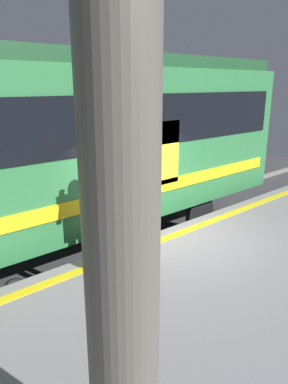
{
  "coord_description": "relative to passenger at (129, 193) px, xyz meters",
  "views": [
    {
      "loc": [
        3.86,
        4.19,
        3.42
      ],
      "look_at": [
        0.45,
        0.3,
        1.87
      ],
      "focal_mm": 33.75,
      "sensor_mm": 36.0,
      "label": 1
    }
  ],
  "objects": [
    {
      "name": "track_rail_near",
      "position": [
        -0.9,
        -1.81,
        -1.91
      ],
      "size": [
        21.87,
        0.08,
        0.16
      ],
      "primitive_type": "cube",
      "color": "slate",
      "rests_on": "ground"
    },
    {
      "name": "platform",
      "position": [
        -0.9,
        1.49,
        -1.5
      ],
      "size": [
        16.82,
        3.99,
        0.97
      ],
      "primitive_type": "cube",
      "color": "gray",
      "rests_on": "ground"
    },
    {
      "name": "handbag",
      "position": [
        0.42,
        -0.11,
        -0.83
      ],
      "size": [
        0.34,
        0.31,
        0.42
      ],
      "color": "black",
      "rests_on": "platform"
    },
    {
      "name": "track_rail_far",
      "position": [
        -0.9,
        -3.25,
        -1.91
      ],
      "size": [
        21.87,
        0.08,
        0.16
      ],
      "primitive_type": "cube",
      "color": "slate",
      "rests_on": "ground"
    },
    {
      "name": "safety_line",
      "position": [
        -0.9,
        -0.2,
        -1.01
      ],
      "size": [
        16.49,
        0.16,
        0.01
      ],
      "primitive_type": "cube",
      "color": "yellow",
      "rests_on": "platform"
    },
    {
      "name": "passenger",
      "position": [
        0.0,
        0.0,
        0.0
      ],
      "size": [
        0.57,
        0.55,
        1.73
      ],
      "color": "#262628",
      "rests_on": "platform"
    },
    {
      "name": "ground_plane",
      "position": [
        -0.9,
        -0.5,
        -1.99
      ],
      "size": [
        25.24,
        25.24,
        0.0
      ],
      "primitive_type": "plane",
      "color": "#3D3D3F"
    },
    {
      "name": "station_column",
      "position": [
        1.98,
        2.4,
        0.94
      ],
      "size": [
        0.38,
        0.38,
        3.91
      ],
      "primitive_type": "cylinder",
      "color": "#59544C",
      "rests_on": "platform"
    }
  ]
}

